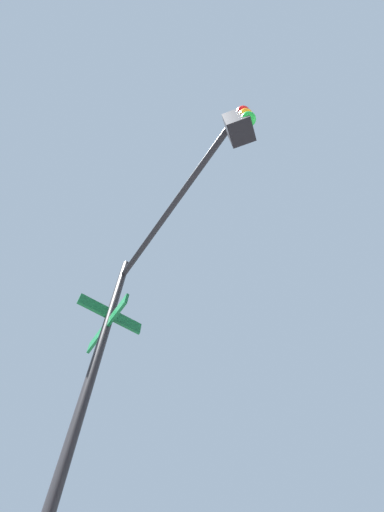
{
  "coord_description": "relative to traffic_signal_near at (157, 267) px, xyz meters",
  "views": [
    {
      "loc": [
        -4.31,
        -4.74,
        0.94
      ],
      "look_at": [
        -6.56,
        -5.54,
        5.12
      ],
      "focal_mm": 25.07,
      "sensor_mm": 36.0,
      "label": 1
    }
  ],
  "objects": [
    {
      "name": "traffic_signal_near",
      "position": [
        0.0,
        0.0,
        0.0
      ],
      "size": [
        2.37,
        3.15,
        6.42
      ],
      "color": "black",
      "rests_on": "ground_plane"
    }
  ]
}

